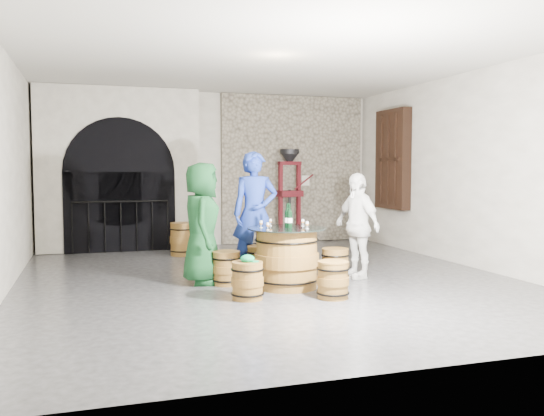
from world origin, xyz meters
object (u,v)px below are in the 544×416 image
object	(u,v)px
barrel_stool_near_right	(333,280)
person_green	(202,223)
wine_bottle_center	(289,218)
side_barrel	(182,239)
corking_press	(290,189)
barrel_stool_far	(260,261)
barrel_stool_near_left	(247,281)
person_blue	(255,213)
person_white	(357,226)
barrel_stool_right	(335,265)
barrel_stool_left	(226,268)
barrel_table	(287,258)
wine_bottle_right	(288,217)
wine_bottle_left	(287,218)

from	to	relation	value
barrel_stool_near_right	person_green	world-z (taller)	person_green
wine_bottle_center	side_barrel	bearing A→B (deg)	106.04
corking_press	barrel_stool_far	bearing A→B (deg)	-124.06
side_barrel	corking_press	xyz separation A→B (m)	(2.41, 0.82, 0.87)
barrel_stool_near_left	corking_press	xyz separation A→B (m)	(2.18, 4.64, 0.94)
side_barrel	person_blue	bearing A→B (deg)	-71.35
barrel_stool_far	barrel_stool_near_left	xyz separation A→B (m)	(-0.56, -1.36, 0.00)
barrel_stool_far	person_white	bearing A→B (deg)	-19.98
barrel_stool_right	person_green	distance (m)	2.00
barrel_stool_left	person_white	world-z (taller)	person_white
barrel_stool_right	person_green	xyz separation A→B (m)	(-1.87, 0.38, 0.62)
barrel_stool_left	barrel_stool_near_right	distance (m)	1.63
barrel_stool_far	person_blue	size ratio (longest dim) A/B	0.25
person_blue	wine_bottle_center	bearing A→B (deg)	-72.06
barrel_stool_right	barrel_table	bearing A→B (deg)	-163.59
barrel_stool_right	barrel_stool_near_right	bearing A→B (deg)	-115.17
person_green	wine_bottle_right	distance (m)	1.22
barrel_table	wine_bottle_left	distance (m)	0.54
person_green	corking_press	bearing A→B (deg)	-24.36
person_green	corking_press	xyz separation A→B (m)	(2.53, 3.51, 0.32)
person_blue	person_white	world-z (taller)	person_blue
barrel_stool_far	person_white	distance (m)	1.53
wine_bottle_right	side_barrel	distance (m)	3.40
barrel_table	barrel_stool_far	size ratio (longest dim) A/B	2.27
person_white	wine_bottle_center	xyz separation A→B (m)	(-1.19, -0.37, 0.17)
side_barrel	wine_bottle_right	bearing A→B (deg)	-72.98
wine_bottle_left	side_barrel	bearing A→B (deg)	105.87
barrel_stool_near_right	barrel_stool_left	bearing A→B (deg)	131.23
barrel_stool_near_right	wine_bottle_center	distance (m)	1.10
barrel_stool_near_right	corking_press	bearing A→B (deg)	76.87
barrel_table	barrel_stool_far	bearing A→B (deg)	98.35
barrel_stool_right	person_blue	distance (m)	1.44
wine_bottle_left	corking_press	world-z (taller)	corking_press
barrel_stool_right	wine_bottle_right	world-z (taller)	wine_bottle_right
corking_press	person_blue	bearing A→B (deg)	-125.82
barrel_stool_near_left	barrel_stool_near_right	bearing A→B (deg)	-15.05
barrel_stool_far	barrel_stool_right	distance (m)	1.13
barrel_stool_far	wine_bottle_left	xyz separation A→B (m)	(0.14, -0.83, 0.72)
barrel_stool_right	side_barrel	distance (m)	3.53
barrel_stool_left	person_blue	size ratio (longest dim) A/B	0.25
barrel_table	barrel_stool_right	xyz separation A→B (m)	(0.82, 0.24, -0.17)
person_blue	wine_bottle_center	world-z (taller)	person_blue
wine_bottle_right	corking_press	world-z (taller)	corking_press
wine_bottle_center	wine_bottle_right	bearing A→B (deg)	79.73
barrel_table	wine_bottle_right	bearing A→B (deg)	62.61
barrel_stool_left	person_white	distance (m)	2.04
barrel_stool_far	barrel_stool_near_right	distance (m)	1.70
barrel_stool_right	corking_press	bearing A→B (deg)	80.32
barrel_table	barrel_stool_near_right	world-z (taller)	barrel_table
barrel_stool_near_right	person_green	xyz separation A→B (m)	(-1.38, 1.41, 0.62)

